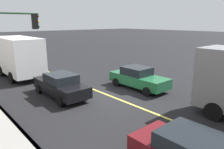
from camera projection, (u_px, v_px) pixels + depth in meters
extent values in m
plane|color=black|center=(109.00, 96.00, 13.77)|extent=(200.00, 200.00, 0.00)
cube|color=slate|center=(13.00, 123.00, 9.94)|extent=(80.00, 0.16, 0.15)
cube|color=#D8CC4C|center=(109.00, 96.00, 13.77)|extent=(80.00, 0.16, 0.01)
cube|color=#1E6038|center=(139.00, 80.00, 15.18)|extent=(4.47, 1.74, 0.69)
cube|color=black|center=(137.00, 71.00, 15.18)|extent=(1.88, 1.60, 0.56)
cylinder|color=black|center=(163.00, 86.00, 14.73)|extent=(0.60, 0.22, 0.60)
cylinder|color=black|center=(147.00, 92.00, 13.64)|extent=(0.60, 0.22, 0.60)
cylinder|color=black|center=(132.00, 78.00, 16.88)|extent=(0.60, 0.22, 0.60)
cylinder|color=black|center=(116.00, 82.00, 15.79)|extent=(0.60, 0.22, 0.60)
cube|color=black|center=(197.00, 144.00, 6.29)|extent=(2.15, 1.62, 0.51)
cylinder|color=black|center=(172.00, 141.00, 8.03)|extent=(0.60, 0.22, 0.60)
cube|color=black|center=(61.00, 87.00, 13.54)|extent=(4.60, 1.72, 0.67)
cube|color=black|center=(61.00, 78.00, 13.30)|extent=(1.94, 1.58, 0.53)
cylinder|color=black|center=(39.00, 89.00, 14.19)|extent=(0.60, 0.22, 0.60)
cylinder|color=black|center=(61.00, 84.00, 15.27)|extent=(0.60, 0.22, 0.60)
cylinder|color=black|center=(60.00, 101.00, 11.98)|extent=(0.60, 0.22, 0.60)
cylinder|color=black|center=(85.00, 95.00, 13.05)|extent=(0.60, 0.22, 0.60)
cube|color=silver|center=(5.00, 57.00, 21.18)|extent=(2.32, 2.40, 1.61)
cube|color=silver|center=(19.00, 55.00, 17.94)|extent=(5.82, 2.40, 2.97)
cylinder|color=black|center=(18.00, 63.00, 22.12)|extent=(0.90, 0.28, 0.90)
cylinder|color=black|center=(12.00, 78.00, 16.51)|extent=(0.90, 0.28, 0.90)
cylinder|color=black|center=(40.00, 73.00, 17.98)|extent=(0.90, 0.28, 0.90)
cylinder|color=black|center=(2.00, 71.00, 18.63)|extent=(0.90, 0.28, 0.90)
cylinder|color=black|center=(28.00, 68.00, 20.10)|extent=(0.90, 0.28, 0.90)
cylinder|color=black|center=(214.00, 111.00, 10.27)|extent=(0.90, 0.28, 0.90)
cylinder|color=#1E3823|center=(10.00, 13.00, 11.65)|extent=(0.10, 3.18, 0.10)
cube|color=black|center=(35.00, 22.00, 12.62)|extent=(0.28, 0.30, 0.90)
sphere|color=#360605|center=(37.00, 16.00, 12.66)|extent=(0.18, 0.18, 0.18)
sphere|color=gold|center=(38.00, 22.00, 12.73)|extent=(0.18, 0.18, 0.18)
sphere|color=black|center=(38.00, 27.00, 12.81)|extent=(0.18, 0.18, 0.18)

